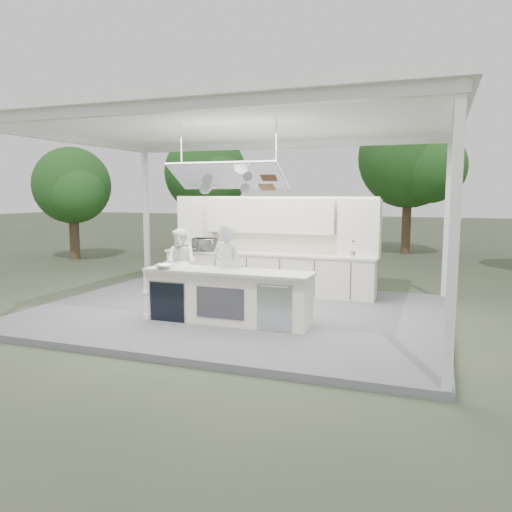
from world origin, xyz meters
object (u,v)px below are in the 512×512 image
at_px(demo_island, 227,296).
at_px(back_counter, 267,272).
at_px(head_chef, 228,271).
at_px(sous_chef, 181,263).

xyz_separation_m(demo_island, back_counter, (-0.18, 2.81, 0.00)).
distance_m(back_counter, head_chef, 2.51).
bearing_deg(head_chef, back_counter, -80.07).
bearing_deg(sous_chef, demo_island, -37.40).
relative_size(head_chef, sous_chef, 1.15).
bearing_deg(head_chef, demo_island, 119.23).
relative_size(back_counter, sous_chef, 3.30).
xyz_separation_m(back_counter, head_chef, (0.05, -2.48, 0.41)).
distance_m(demo_island, head_chef, 0.54).
bearing_deg(back_counter, sous_chef, -145.50).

